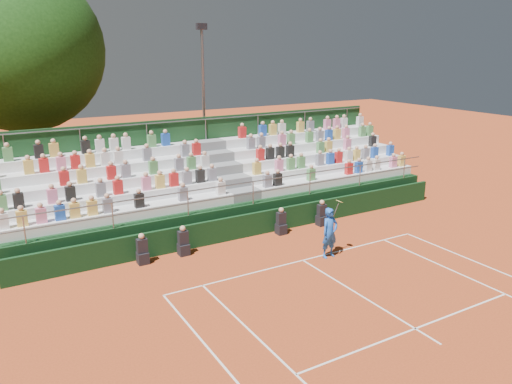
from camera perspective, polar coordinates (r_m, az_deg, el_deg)
ground at (r=18.96m, az=5.38°, el=-7.79°), size 90.00×90.00×0.00m
courtside_wall at (r=21.26m, az=0.41°, el=-3.56°), size 20.00×0.15×1.00m
line_officials at (r=20.30m, az=-2.10°, el=-4.61°), size 8.63×0.40×1.19m
grandstand at (r=23.79m, az=-3.56°, el=0.06°), size 20.00×5.20×4.40m
tennis_player at (r=19.03m, az=8.43°, el=-4.62°), size 0.90×0.52×2.22m
tree_east at (r=27.44m, az=-25.41°, el=14.50°), size 7.96×7.96×11.59m
floodlight_mast at (r=29.53m, az=-6.03°, el=11.23°), size 0.60×0.25×9.00m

